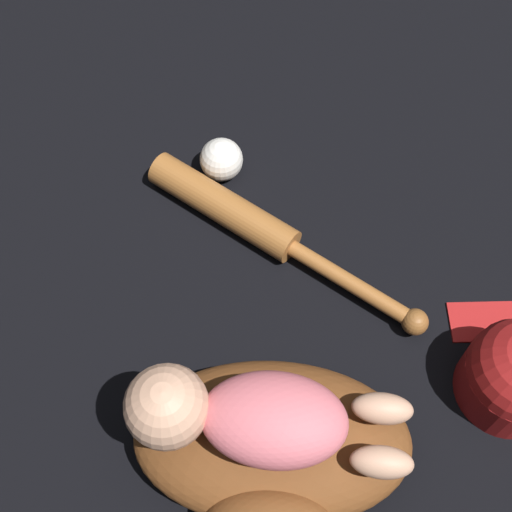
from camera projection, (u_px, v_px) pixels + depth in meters
ground_plane at (238, 498)px, 0.92m from camera, size 6.00×6.00×0.00m
baseball_glove at (272, 454)px, 0.90m from camera, size 0.40×0.32×0.10m
baby_figure at (244, 416)px, 0.83m from camera, size 0.34×0.20×0.10m
baseball_bat at (251, 223)px, 1.10m from camera, size 0.35×0.40×0.05m
baseball at (221, 160)px, 1.15m from camera, size 0.07×0.07×0.07m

